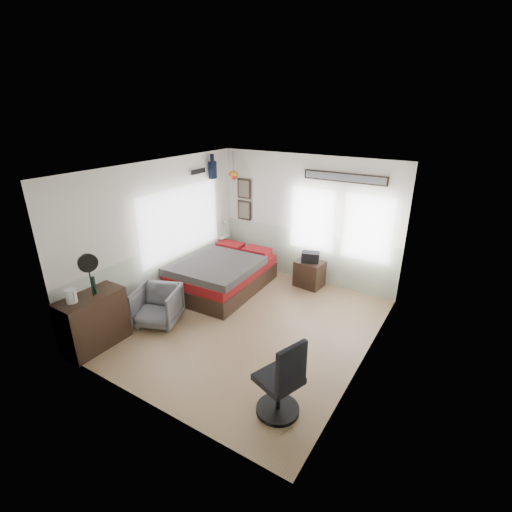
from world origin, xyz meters
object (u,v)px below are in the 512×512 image
object	(u,v)px
bed	(222,274)
dresser	(94,321)
task_chair	(282,385)
armchair	(157,306)
nightstand	(309,274)

from	to	relation	value
bed	dresser	xyz separation A→B (m)	(-0.50, -2.67, 0.12)
bed	task_chair	xyz separation A→B (m)	(2.69, -2.38, 0.11)
armchair	nightstand	world-z (taller)	armchair
bed	dresser	distance (m)	2.72
armchair	task_chair	xyz separation A→B (m)	(2.86, -0.72, 0.11)
dresser	armchair	size ratio (longest dim) A/B	1.35
armchair	task_chair	size ratio (longest dim) A/B	0.67
bed	nightstand	bearing A→B (deg)	33.59
nightstand	task_chair	size ratio (longest dim) A/B	0.51
bed	armchair	bearing A→B (deg)	-98.17
nightstand	task_chair	bearing A→B (deg)	-65.55
bed	armchair	world-z (taller)	bed
task_chair	bed	bearing A→B (deg)	157.85
nightstand	task_chair	distance (m)	3.67
dresser	task_chair	xyz separation A→B (m)	(3.19, 0.30, -0.00)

